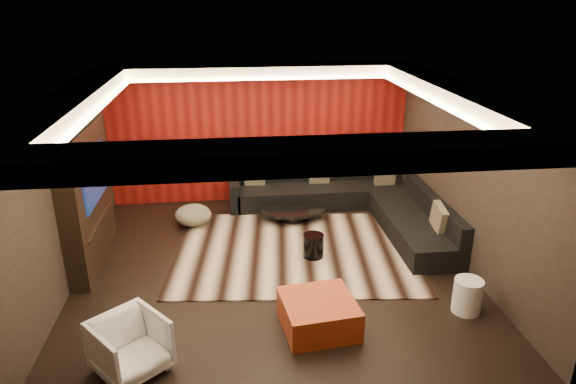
{
  "coord_description": "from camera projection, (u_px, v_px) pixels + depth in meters",
  "views": [
    {
      "loc": [
        -0.61,
        -7.09,
        4.07
      ],
      "look_at": [
        0.3,
        0.6,
        1.05
      ],
      "focal_mm": 32.0,
      "sensor_mm": 36.0,
      "label": 1
    }
  ],
  "objects": [
    {
      "name": "white_side_table",
      "position": [
        467.0,
        296.0,
        6.93
      ],
      "size": [
        0.42,
        0.42,
        0.48
      ],
      "primitive_type": "cylinder",
      "rotation": [
        0.0,
        0.0,
        -0.1
      ],
      "color": "white",
      "rests_on": "floor"
    },
    {
      "name": "soffit_front",
      "position": [
        298.0,
        156.0,
        4.63
      ],
      "size": [
        6.0,
        0.6,
        0.22
      ],
      "primitive_type": "cube",
      "color": "silver",
      "rests_on": "ground"
    },
    {
      "name": "floor",
      "position": [
        274.0,
        269.0,
        8.1
      ],
      "size": [
        6.0,
        6.0,
        0.02
      ],
      "primitive_type": "cube",
      "color": "black",
      "rests_on": "ground"
    },
    {
      "name": "tv_screen",
      "position": [
        94.0,
        176.0,
        7.84
      ],
      "size": [
        0.04,
        1.3,
        0.8
      ],
      "primitive_type": "cube",
      "color": "black",
      "rests_on": "ground"
    },
    {
      "name": "tv_surround",
      "position": [
        86.0,
        198.0,
        7.95
      ],
      "size": [
        0.3,
        2.0,
        2.2
      ],
      "primitive_type": "cube",
      "color": "black",
      "rests_on": "ground"
    },
    {
      "name": "soffit_back",
      "position": [
        259.0,
        71.0,
        9.62
      ],
      "size": [
        6.0,
        0.6,
        0.22
      ],
      "primitive_type": "cube",
      "color": "silver",
      "rests_on": "ground"
    },
    {
      "name": "cove_left",
      "position": [
        97.0,
        109.0,
        6.9
      ],
      "size": [
        0.08,
        4.8,
        0.04
      ],
      "primitive_type": "cube",
      "color": "#FFD899",
      "rests_on": "ground"
    },
    {
      "name": "cove_right",
      "position": [
        434.0,
        101.0,
        7.42
      ],
      "size": [
        0.08,
        4.8,
        0.04
      ],
      "primitive_type": "cube",
      "color": "#FFD899",
      "rests_on": "ground"
    },
    {
      "name": "cove_back",
      "position": [
        260.0,
        79.0,
        9.34
      ],
      "size": [
        4.8,
        0.08,
        0.04
      ],
      "primitive_type": "cube",
      "color": "#FFD899",
      "rests_on": "ground"
    },
    {
      "name": "drum_stool",
      "position": [
        313.0,
        246.0,
        8.36
      ],
      "size": [
        0.41,
        0.41,
        0.39
      ],
      "primitive_type": "cylinder",
      "rotation": [
        0.0,
        0.0,
        -0.26
      ],
      "color": "black",
      "rests_on": "rug"
    },
    {
      "name": "soffit_right",
      "position": [
        457.0,
        94.0,
        7.42
      ],
      "size": [
        0.6,
        4.8,
        0.22
      ],
      "primitive_type": "cube",
      "color": "silver",
      "rests_on": "ground"
    },
    {
      "name": "ceiling",
      "position": [
        272.0,
        90.0,
        7.08
      ],
      "size": [
        6.0,
        6.0,
        0.02
      ],
      "primitive_type": "cube",
      "color": "silver",
      "rests_on": "ground"
    },
    {
      "name": "sectional_sofa",
      "position": [
        354.0,
        203.0,
        9.92
      ],
      "size": [
        3.65,
        3.5,
        0.75
      ],
      "color": "black",
      "rests_on": "floor"
    },
    {
      "name": "throw_pillows",
      "position": [
        345.0,
        184.0,
        9.9
      ],
      "size": [
        3.16,
        2.8,
        0.5
      ],
      "color": "beige",
      "rests_on": "sectional_sofa"
    },
    {
      "name": "cove_front",
      "position": [
        293.0,
        154.0,
        4.97
      ],
      "size": [
        4.8,
        0.08,
        0.04
      ],
      "primitive_type": "cube",
      "color": "#FFD899",
      "rests_on": "ground"
    },
    {
      "name": "orange_ottoman",
      "position": [
        318.0,
        314.0,
        6.61
      ],
      "size": [
        1.01,
        1.01,
        0.41
      ],
      "primitive_type": "cube",
      "rotation": [
        0.0,
        0.0,
        0.12
      ],
      "color": "#A83415",
      "rests_on": "floor"
    },
    {
      "name": "wall_back",
      "position": [
        259.0,
        134.0,
        10.38
      ],
      "size": [
        6.0,
        0.02,
        2.8
      ],
      "primitive_type": "cube",
      "color": "black",
      "rests_on": "ground"
    },
    {
      "name": "wall_right",
      "position": [
        466.0,
        177.0,
        7.92
      ],
      "size": [
        0.02,
        6.0,
        2.8
      ],
      "primitive_type": "cube",
      "color": "black",
      "rests_on": "ground"
    },
    {
      "name": "striped_pouf",
      "position": [
        193.0,
        215.0,
        9.54
      ],
      "size": [
        0.86,
        0.86,
        0.37
      ],
      "primitive_type": "ellipsoid",
      "rotation": [
        0.0,
        0.0,
        0.34
      ],
      "color": "beige",
      "rests_on": "rug"
    },
    {
      "name": "soffit_left",
      "position": [
        70.0,
        103.0,
        6.83
      ],
      "size": [
        0.6,
        4.8,
        0.22
      ],
      "primitive_type": "cube",
      "color": "silver",
      "rests_on": "ground"
    },
    {
      "name": "tv_shelf",
      "position": [
        100.0,
        221.0,
        8.11
      ],
      "size": [
        0.04,
        1.6,
        0.04
      ],
      "primitive_type": "cube",
      "color": "black",
      "rests_on": "ground"
    },
    {
      "name": "red_feature_wall",
      "position": [
        259.0,
        134.0,
        10.34
      ],
      "size": [
        5.98,
        0.05,
        2.78
      ],
      "primitive_type": "cube",
      "color": "#6B0C0A",
      "rests_on": "ground"
    },
    {
      "name": "coffee_table",
      "position": [
        293.0,
        214.0,
        9.77
      ],
      "size": [
        1.31,
        1.31,
        0.22
      ],
      "primitive_type": "cylinder",
      "rotation": [
        0.0,
        0.0,
        -0.0
      ],
      "color": "black",
      "rests_on": "rug"
    },
    {
      "name": "wall_left",
      "position": [
        61.0,
        194.0,
        7.26
      ],
      "size": [
        0.02,
        6.0,
        2.8
      ],
      "primitive_type": "cube",
      "color": "black",
      "rests_on": "ground"
    },
    {
      "name": "rug",
      "position": [
        295.0,
        250.0,
        8.64
      ],
      "size": [
        4.28,
        3.39,
        0.02
      ],
      "primitive_type": "cube",
      "rotation": [
        0.0,
        0.0,
        -0.1
      ],
      "color": "#CBB295",
      "rests_on": "floor"
    },
    {
      "name": "armchair",
      "position": [
        130.0,
        346.0,
        5.79
      ],
      "size": [
        1.04,
        1.04,
        0.68
      ],
      "primitive_type": "imported",
      "rotation": [
        0.0,
        0.0,
        0.69
      ],
      "color": "white",
      "rests_on": "floor"
    }
  ]
}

